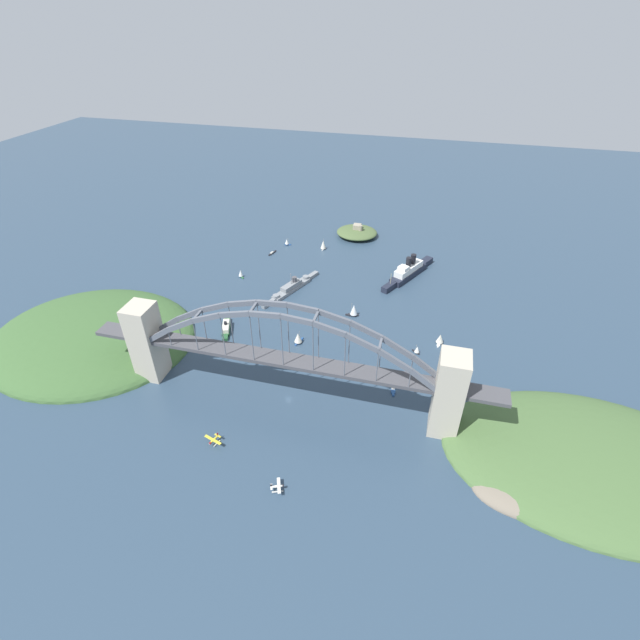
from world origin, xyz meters
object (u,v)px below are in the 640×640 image
small_boat_6 (287,242)px  small_boat_7 (272,253)px  ocean_liner (409,271)px  naval_cruiser (292,287)px  small_boat_2 (241,273)px  seaplane_second_in_formation (214,440)px  small_boat_0 (298,338)px  small_boat_3 (440,339)px  small_boat_4 (323,245)px  small_boat_5 (353,368)px  fort_island_mid_harbor (357,232)px  harbor_arch_bridge (287,363)px  small_boat_1 (393,389)px  small_boat_9 (417,350)px  harbor_ferry_steamer (226,328)px  small_boat_8 (354,310)px  seaplane_taxiing_near_bridge (278,487)px

small_boat_6 → small_boat_7: small_boat_6 is taller
ocean_liner → naval_cruiser: 109.13m
naval_cruiser → small_boat_2: naval_cruiser is taller
seaplane_second_in_formation → small_boat_0: size_ratio=1.15×
naval_cruiser → small_boat_7: naval_cruiser is taller
seaplane_second_in_formation → small_boat_3: bearing=46.8°
small_boat_4 → small_boat_5: size_ratio=1.40×
fort_island_mid_harbor → small_boat_6: bearing=-148.7°
harbor_arch_bridge → small_boat_6: bearing=108.3°
harbor_arch_bridge → small_boat_5: harbor_arch_bridge is taller
ocean_liner → small_boat_4: size_ratio=6.60×
harbor_arch_bridge → small_boat_0: bearing=100.8°
small_boat_1 → small_boat_9: bearing=74.7°
naval_cruiser → small_boat_7: bearing=123.0°
seaplane_second_in_formation → small_boat_6: size_ratio=1.56×
harbor_ferry_steamer → fort_island_mid_harbor: (65.02, 195.23, 2.00)m
fort_island_mid_harbor → small_boat_8: 152.89m
small_boat_4 → small_boat_7: small_boat_4 is taller
seaplane_taxiing_near_bridge → small_boat_2: 229.86m
small_boat_7 → small_boat_2: bearing=-102.8°
small_boat_3 → small_boat_9: size_ratio=1.48×
harbor_ferry_steamer → seaplane_taxiing_near_bridge: bearing=-55.6°
harbor_ferry_steamer → small_boat_9: (145.29, 9.18, 0.72)m
seaplane_second_in_formation → small_boat_4: 259.10m
harbor_arch_bridge → small_boat_2: 168.22m
small_boat_4 → small_boat_8: small_boat_8 is taller
small_boat_0 → small_boat_1: 81.59m
small_boat_2 → small_boat_3: size_ratio=0.81×
small_boat_1 → small_boat_2: bearing=143.8°
small_boat_5 → small_boat_6: bearing=121.2°
naval_cruiser → small_boat_2: size_ratio=8.62×
small_boat_2 → small_boat_6: small_boat_2 is taller
small_boat_4 → fort_island_mid_harbor: bearing=55.8°
harbor_ferry_steamer → small_boat_6: (-1.18, 154.95, 1.22)m
small_boat_4 → small_boat_6: (-38.96, -0.16, -1.47)m
harbor_arch_bridge → small_boat_1: bearing=21.8°
harbor_ferry_steamer → small_boat_4: bearing=76.3°
small_boat_3 → small_boat_5: small_boat_3 is taller
harbor_ferry_steamer → fort_island_mid_harbor: fort_island_mid_harbor is taller
fort_island_mid_harbor → small_boat_4: 48.49m
small_boat_5 → small_boat_6: 203.92m
small_boat_3 → small_boat_4: bearing=133.5°
small_boat_2 → small_boat_3: bearing=-16.7°
small_boat_8 → seaplane_second_in_formation: bearing=-109.4°
small_boat_7 → small_boat_3: bearing=-32.2°
ocean_liner → fort_island_mid_harbor: 97.55m
small_boat_1 → small_boat_4: (-95.88, 188.33, 4.44)m
seaplane_taxiing_near_bridge → small_boat_9: 146.07m
seaplane_second_in_formation → naval_cruiser: bearing=92.7°
naval_cruiser → small_boat_0: (27.61, -71.21, 1.90)m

